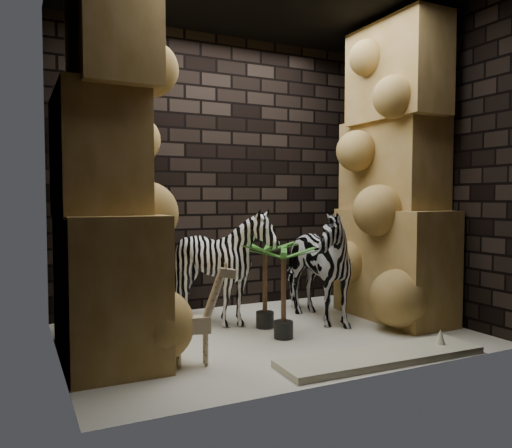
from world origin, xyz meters
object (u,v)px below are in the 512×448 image
zebra_left (223,272)px  surfboard (382,356)px  palm_back (284,292)px  palm_front (265,284)px  zebra_right (311,256)px  giraffe_toy (192,314)px

zebra_left → surfboard: size_ratio=0.68×
palm_back → surfboard: bearing=-65.2°
palm_front → zebra_right: bearing=3.8°
zebra_left → surfboard: bearing=-48.9°
palm_back → surfboard: palm_back is taller
zebra_left → palm_back: size_ratio=1.39×
giraffe_toy → surfboard: size_ratio=0.46×
giraffe_toy → palm_back: (0.95, 0.34, 0.02)m
giraffe_toy → palm_back: 1.00m
palm_front → palm_back: palm_front is taller
zebra_right → zebra_left: (-0.84, 0.24, -0.14)m
zebra_left → palm_front: bearing=-24.5°
giraffe_toy → surfboard: giraffe_toy is taller
palm_back → giraffe_toy: bearing=-160.5°
zebra_right → giraffe_toy: size_ratio=1.70×
zebra_right → surfboard: zebra_right is taller
zebra_right → zebra_left: 0.88m
zebra_left → giraffe_toy: (-0.65, -1.00, -0.13)m
giraffe_toy → surfboard: (1.33, -0.50, -0.36)m
palm_back → surfboard: size_ratio=0.49×
zebra_left → zebra_right: bearing=1.0°
giraffe_toy → palm_back: palm_back is taller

